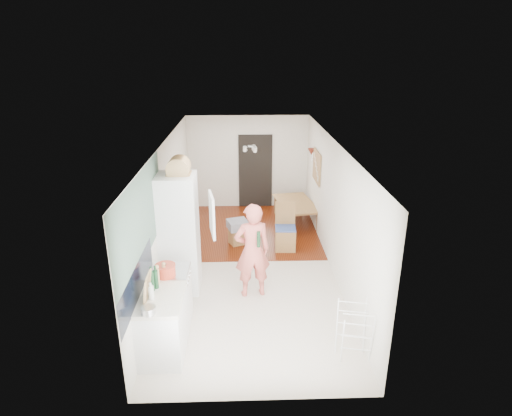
{
  "coord_description": "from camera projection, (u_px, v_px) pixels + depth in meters",
  "views": [
    {
      "loc": [
        -0.15,
        -7.65,
        4.13
      ],
      "look_at": [
        0.11,
        0.2,
        1.18
      ],
      "focal_mm": 30.0,
      "sensor_mm": 36.0,
      "label": 1
    }
  ],
  "objects": [
    {
      "name": "drying_rack",
      "position": [
        354.0,
        333.0,
        5.94
      ],
      "size": [
        0.49,
        0.46,
        0.82
      ],
      "primitive_type": null,
      "rotation": [
        0.0,
        0.0,
        -0.2
      ],
      "color": "white",
      "rests_on": "floor"
    },
    {
      "name": "dining_table",
      "position": [
        297.0,
        214.0,
        10.69
      ],
      "size": [
        0.92,
        1.4,
        0.46
      ],
      "primitive_type": "imported",
      "rotation": [
        0.0,
        0.0,
        1.73
      ],
      "color": "#A0713D",
      "rests_on": "floor"
    },
    {
      "name": "person",
      "position": [
        252.0,
        243.0,
        7.3
      ],
      "size": [
        0.81,
        0.6,
        2.02
      ],
      "primitive_type": "imported",
      "rotation": [
        0.0,
        0.0,
        3.31
      ],
      "color": "#D56257",
      "rests_on": "floor"
    },
    {
      "name": "bottle_c",
      "position": [
        151.0,
        293.0,
        5.79
      ],
      "size": [
        0.09,
        0.09,
        0.2
      ],
      "primitive_type": "cylinder",
      "rotation": [
        0.0,
        0.0,
        0.18
      ],
      "color": "silver",
      "rests_on": "worktop"
    },
    {
      "name": "pepper_mill_front",
      "position": [
        157.0,
        277.0,
        6.15
      ],
      "size": [
        0.07,
        0.07,
        0.24
      ],
      "primitive_type": "cylinder",
      "rotation": [
        0.0,
        0.0,
        0.03
      ],
      "color": "tan",
      "rests_on": "worktop"
    },
    {
      "name": "fridge_door",
      "position": [
        212.0,
        215.0,
        7.04
      ],
      "size": [
        0.14,
        0.56,
        0.7
      ],
      "primitive_type": "cube",
      "rotation": [
        0.0,
        0.0,
        -1.4
      ],
      "color": "white",
      "rests_on": "room_shell"
    },
    {
      "name": "stool",
      "position": [
        237.0,
        236.0,
        9.52
      ],
      "size": [
        0.39,
        0.39,
        0.38
      ],
      "primitive_type": null,
      "rotation": [
        0.0,
        0.0,
        0.43
      ],
      "color": "#A0713D",
      "rests_on": "floor"
    },
    {
      "name": "fridge_housing",
      "position": [
        179.0,
        234.0,
        7.47
      ],
      "size": [
        0.66,
        0.66,
        2.15
      ],
      "primitive_type": "cube",
      "color": "white",
      "rests_on": "room_shell"
    },
    {
      "name": "steel_pan",
      "position": [
        149.0,
        310.0,
        5.49
      ],
      "size": [
        0.2,
        0.2,
        0.1
      ],
      "primitive_type": "cylinder",
      "rotation": [
        0.0,
        0.0,
        -0.06
      ],
      "color": "silver",
      "rests_on": "worktop"
    },
    {
      "name": "pepper_mill_back",
      "position": [
        164.0,
        272.0,
        6.32
      ],
      "size": [
        0.07,
        0.07,
        0.2
      ],
      "primitive_type": "cylinder",
      "rotation": [
        0.0,
        0.0,
        0.22
      ],
      "color": "tan",
      "rests_on": "worktop"
    },
    {
      "name": "cooker_top",
      "position": [
        169.0,
        272.0,
        6.57
      ],
      "size": [
        0.6,
        0.6,
        0.04
      ],
      "primitive_type": "cube",
      "color": "silver",
      "rests_on": "room_shell"
    },
    {
      "name": "chopping_boards",
      "position": [
        147.0,
        288.0,
        5.71
      ],
      "size": [
        0.12,
        0.3,
        0.4
      ],
      "primitive_type": null,
      "rotation": [
        0.0,
        0.0,
        -0.28
      ],
      "color": "tan",
      "rests_on": "worktop"
    },
    {
      "name": "range_cooker",
      "position": [
        171.0,
        297.0,
        6.73
      ],
      "size": [
        0.6,
        0.6,
        0.88
      ],
      "primitive_type": "cube",
      "color": "white",
      "rests_on": "room_shell"
    },
    {
      "name": "red_casserole",
      "position": [
        165.0,
        270.0,
        6.38
      ],
      "size": [
        0.34,
        0.34,
        0.18
      ],
      "primitive_type": "cylinder",
      "rotation": [
        0.0,
        0.0,
        0.11
      ],
      "color": "red",
      "rests_on": "cooker_top"
    },
    {
      "name": "pinboard_frame",
      "position": [
        316.0,
        167.0,
        9.89
      ],
      "size": [
        0.0,
        0.94,
        0.74
      ],
      "primitive_type": "cube",
      "color": "#A0713D",
      "rests_on": "room_shell"
    },
    {
      "name": "base_cabinet",
      "position": [
        163.0,
        327.0,
        6.04
      ],
      "size": [
        0.6,
        0.9,
        0.86
      ],
      "primitive_type": "cube",
      "color": "white",
      "rests_on": "room_shell"
    },
    {
      "name": "room_shell",
      "position": [
        251.0,
        208.0,
        8.17
      ],
      "size": [
        3.2,
        7.0,
        2.5
      ],
      "primitive_type": null,
      "color": "silver",
      "rests_on": "ground"
    },
    {
      "name": "floor",
      "position": [
        251.0,
        266.0,
        8.61
      ],
      "size": [
        3.2,
        7.0,
        0.01
      ],
      "primitive_type": "cube",
      "color": "beige",
      "rests_on": "ground"
    },
    {
      "name": "tile_splashback",
      "position": [
        138.0,
        283.0,
        5.77
      ],
      "size": [
        0.02,
        1.9,
        0.5
      ],
      "primitive_type": "cube",
      "color": "black",
      "rests_on": "room_shell"
    },
    {
      "name": "held_bottle",
      "position": [
        259.0,
        239.0,
        7.14
      ],
      "size": [
        0.06,
        0.06,
        0.28
      ],
      "primitive_type": "cylinder",
      "color": "#173C20",
      "rests_on": "person"
    },
    {
      "name": "dining_chair",
      "position": [
        285.0,
        227.0,
        9.17
      ],
      "size": [
        0.45,
        0.45,
        1.03
      ],
      "primitive_type": null,
      "rotation": [
        0.0,
        0.0,
        -0.05
      ],
      "color": "#A0713D",
      "rests_on": "floor"
    },
    {
      "name": "bread_bin",
      "position": [
        179.0,
        168.0,
        7.11
      ],
      "size": [
        0.43,
        0.41,
        0.21
      ],
      "primitive_type": null,
      "rotation": [
        0.0,
        0.0,
        0.08
      ],
      "color": "tan",
      "rests_on": "fridge_housing"
    },
    {
      "name": "fridge_interior",
      "position": [
        195.0,
        209.0,
        7.31
      ],
      "size": [
        0.02,
        0.52,
        0.66
      ],
      "primitive_type": "cube",
      "color": "white",
      "rests_on": "room_shell"
    },
    {
      "name": "pinboard",
      "position": [
        317.0,
        167.0,
        9.89
      ],
      "size": [
        0.03,
        0.9,
        0.7
      ],
      "primitive_type": "cube",
      "color": "tan",
      "rests_on": "room_shell"
    },
    {
      "name": "wood_floor_overlay",
      "position": [
        249.0,
        229.0,
        10.34
      ],
      "size": [
        3.2,
        3.3,
        0.01
      ],
      "primitive_type": "cube",
      "color": "#61230B",
      "rests_on": "room_shell"
    },
    {
      "name": "bottle_b",
      "position": [
        152.0,
        281.0,
        5.97
      ],
      "size": [
        0.07,
        0.07,
        0.3
      ],
      "primitive_type": "cylinder",
      "rotation": [
        0.0,
        0.0,
        0.09
      ],
      "color": "#173C20",
      "rests_on": "worktop"
    },
    {
      "name": "wall_sconce",
      "position": [
        311.0,
        152.0,
        10.43
      ],
      "size": [
        0.18,
        0.18,
        0.16
      ],
      "primitive_type": "cone",
      "color": "maroon",
      "rests_on": "room_shell"
    },
    {
      "name": "bottle_a",
      "position": [
        156.0,
        279.0,
        6.04
      ],
      "size": [
        0.08,
        0.08,
        0.28
      ],
      "primitive_type": "cylinder",
      "rotation": [
        0.0,
        0.0,
        -0.19
      ],
      "color": "#173C20",
      "rests_on": "worktop"
    },
    {
      "name": "grey_drape",
      "position": [
        238.0,
        225.0,
        9.4
      ],
      "size": [
        0.53,
        0.53,
        0.19
      ],
      "primitive_type": "cube",
      "rotation": [
        0.0,
        0.0,
        0.31
      ],
      "color": "gray",
      "rests_on": "stool"
    },
    {
      "name": "doorway_recess",
      "position": [
        255.0,
        172.0,
        11.52
      ],
      "size": [
        0.9,
        0.04,
        2.0
      ],
      "primitive_type": "cube",
      "color": "black",
      "rests_on": "room_shell"
    },
    {
      "name": "sage_wall_panel",
      "position": [
        141.0,
        220.0,
        6.04
      ],
      "size": [
        0.02,
        3.0,
        1.3
      ],
      "primitive_type": "cube",
      "color": "slate",
      "rests_on": "room_shell"
    },
    {
      "name": "worktop",
      "position": [
        160.0,
        299.0,
        5.87
      ],
      "size": [
        0.62,
        0.92,
        0.06
      ],
      "primitive_type": "cube",
      "color": "#EFE6CD",
      "rests_on": "room_shell"
    }
  ]
}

